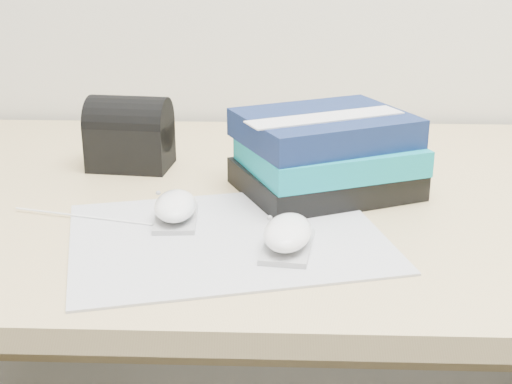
{
  "coord_description": "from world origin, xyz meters",
  "views": [
    {
      "loc": [
        -0.09,
        0.58,
        1.09
      ],
      "look_at": [
        -0.12,
        1.46,
        0.77
      ],
      "focal_mm": 50.0,
      "sensor_mm": 36.0,
      "label": 1
    }
  ],
  "objects_px": {
    "mouse_rear": "(175,208)",
    "desk": "(331,309)",
    "mouse_front": "(288,235)",
    "pouch": "(130,133)",
    "book_stack": "(326,154)"
  },
  "relations": [
    {
      "from": "mouse_rear",
      "to": "book_stack",
      "type": "relative_size",
      "value": 0.35
    },
    {
      "from": "mouse_rear",
      "to": "mouse_front",
      "type": "height_order",
      "value": "mouse_front"
    },
    {
      "from": "mouse_rear",
      "to": "pouch",
      "type": "distance_m",
      "value": 0.26
    },
    {
      "from": "mouse_front",
      "to": "pouch",
      "type": "bearing_deg",
      "value": 128.68
    },
    {
      "from": "desk",
      "to": "book_stack",
      "type": "bearing_deg",
      "value": -108.64
    },
    {
      "from": "book_stack",
      "to": "mouse_rear",
      "type": "bearing_deg",
      "value": -147.43
    },
    {
      "from": "mouse_rear",
      "to": "desk",
      "type": "bearing_deg",
      "value": 40.62
    },
    {
      "from": "desk",
      "to": "book_stack",
      "type": "height_order",
      "value": "book_stack"
    },
    {
      "from": "desk",
      "to": "mouse_front",
      "type": "xyz_separation_m",
      "value": [
        -0.08,
        -0.28,
        0.26
      ]
    },
    {
      "from": "book_stack",
      "to": "pouch",
      "type": "distance_m",
      "value": 0.33
    },
    {
      "from": "mouse_rear",
      "to": "mouse_front",
      "type": "relative_size",
      "value": 0.94
    },
    {
      "from": "mouse_front",
      "to": "pouch",
      "type": "height_order",
      "value": "pouch"
    },
    {
      "from": "mouse_rear",
      "to": "book_stack",
      "type": "distance_m",
      "value": 0.24
    },
    {
      "from": "mouse_front",
      "to": "book_stack",
      "type": "relative_size",
      "value": 0.37
    },
    {
      "from": "pouch",
      "to": "book_stack",
      "type": "bearing_deg",
      "value": -18.33
    }
  ]
}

